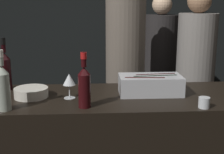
# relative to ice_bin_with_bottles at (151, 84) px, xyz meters

# --- Properties ---
(wall_back_chalkboard) EXTENTS (6.40, 0.06, 2.80)m
(wall_back_chalkboard) POSITION_rel_ice_bin_with_bottles_xyz_m (-0.26, 2.16, 0.37)
(wall_back_chalkboard) COLOR black
(wall_back_chalkboard) RESTS_ON ground_plane
(ice_bin_with_bottles) EXTENTS (0.41, 0.22, 0.13)m
(ice_bin_with_bottles) POSITION_rel_ice_bin_with_bottles_xyz_m (0.00, 0.00, 0.00)
(ice_bin_with_bottles) COLOR #B7BABF
(ice_bin_with_bottles) RESTS_ON bar_counter
(bowl_white) EXTENTS (0.22, 0.22, 0.06)m
(bowl_white) POSITION_rel_ice_bin_with_bottles_xyz_m (-0.78, -0.03, -0.04)
(bowl_white) COLOR silver
(bowl_white) RESTS_ON bar_counter
(wine_glass) EXTENTS (0.08, 0.08, 0.16)m
(wine_glass) POSITION_rel_ice_bin_with_bottles_xyz_m (-0.53, -0.06, 0.05)
(wine_glass) COLOR silver
(wine_glass) RESTS_ON bar_counter
(candle_votive) EXTENTS (0.07, 0.07, 0.06)m
(candle_votive) POSITION_rel_ice_bin_with_bottles_xyz_m (0.26, -0.30, -0.04)
(candle_votive) COLOR silver
(candle_votive) RESTS_ON bar_counter
(red_wine_bottle_black_foil) EXTENTS (0.08, 0.08, 0.37)m
(red_wine_bottle_black_foil) POSITION_rel_ice_bin_with_bottles_xyz_m (-0.99, 0.17, 0.08)
(red_wine_bottle_black_foil) COLOR black
(red_wine_bottle_black_foil) RESTS_ON bar_counter
(red_wine_bottle_tall) EXTENTS (0.07, 0.07, 0.33)m
(red_wine_bottle_tall) POSITION_rel_ice_bin_with_bottles_xyz_m (-0.43, -0.24, 0.07)
(red_wine_bottle_tall) COLOR black
(red_wine_bottle_tall) RESTS_ON bar_counter
(white_wine_bottle) EXTENTS (0.08, 0.08, 0.35)m
(white_wine_bottle) POSITION_rel_ice_bin_with_bottles_xyz_m (-0.89, -0.27, 0.07)
(white_wine_bottle) COLOR #9EA899
(white_wine_bottle) RESTS_ON bar_counter
(person_in_hoodie) EXTENTS (0.37, 0.37, 1.63)m
(person_in_hoodie) POSITION_rel_ice_bin_with_bottles_xyz_m (0.35, 1.32, -0.12)
(person_in_hoodie) COLOR black
(person_in_hoodie) RESTS_ON ground_plane
(person_blond_tee) EXTENTS (0.34, 0.34, 1.84)m
(person_blond_tee) POSITION_rel_ice_bin_with_bottles_xyz_m (-0.10, 0.70, 0.01)
(person_blond_tee) COLOR black
(person_blond_tee) RESTS_ON ground_plane
(person_grey_polo) EXTENTS (0.35, 0.35, 1.67)m
(person_grey_polo) POSITION_rel_ice_bin_with_bottles_xyz_m (0.55, 0.76, -0.10)
(person_grey_polo) COLOR black
(person_grey_polo) RESTS_ON ground_plane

